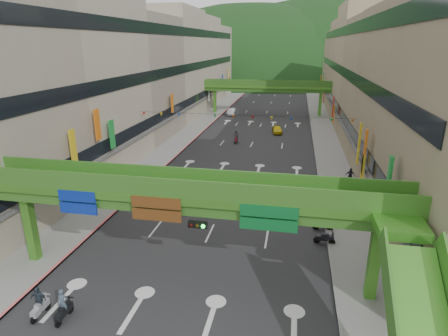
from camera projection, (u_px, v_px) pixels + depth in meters
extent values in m
cube|color=#28282B|center=(258.00, 130.00, 65.04)|extent=(18.00, 140.00, 0.02)
cube|color=gray|center=(197.00, 127.00, 66.98)|extent=(4.00, 140.00, 0.15)
cube|color=gray|center=(324.00, 132.00, 63.06)|extent=(4.00, 140.00, 0.15)
cube|color=#CC5959|center=(208.00, 127.00, 66.64)|extent=(0.20, 140.00, 0.18)
cube|color=gray|center=(312.00, 132.00, 63.40)|extent=(0.20, 140.00, 0.18)
cube|color=#9E937F|center=(152.00, 72.00, 65.42)|extent=(12.00, 95.00, 19.00)
cube|color=black|center=(186.00, 104.00, 66.02)|extent=(0.08, 90.25, 1.40)
cube|color=black|center=(185.00, 69.00, 64.12)|extent=(0.08, 90.25, 1.40)
cube|color=black|center=(184.00, 31.00, 62.22)|extent=(0.08, 90.25, 1.40)
cube|color=gray|center=(381.00, 76.00, 58.65)|extent=(12.00, 95.00, 19.00)
cube|color=black|center=(338.00, 108.00, 61.41)|extent=(0.08, 90.25, 1.40)
cube|color=black|center=(342.00, 70.00, 59.51)|extent=(0.08, 90.25, 1.40)
cube|color=black|center=(345.00, 30.00, 57.61)|extent=(0.08, 90.25, 1.40)
cube|color=#4C9E2D|center=(186.00, 195.00, 22.23)|extent=(28.00, 2.20, 0.50)
cube|color=#387223|center=(186.00, 204.00, 22.42)|extent=(28.00, 1.76, 0.70)
cube|color=#4C9E2D|center=(31.00, 229.00, 25.25)|extent=(0.60, 0.60, 4.80)
cube|color=#4C9E2D|center=(374.00, 263.00, 21.33)|extent=(0.60, 0.60, 4.80)
cube|color=#387223|center=(180.00, 189.00, 21.01)|extent=(28.00, 0.12, 1.10)
cube|color=#387223|center=(191.00, 176.00, 22.95)|extent=(28.00, 0.12, 1.10)
cube|color=navy|center=(78.00, 203.00, 22.57)|extent=(2.40, 0.12, 1.50)
cube|color=#593314|center=(156.00, 210.00, 21.68)|extent=(3.00, 0.12, 1.50)
cube|color=#0C5926|center=(269.00, 219.00, 20.53)|extent=(3.20, 0.12, 1.50)
cube|color=black|center=(198.00, 225.00, 21.30)|extent=(1.10, 0.28, 0.35)
cube|color=#4C9E2D|center=(267.00, 87.00, 77.20)|extent=(28.00, 2.20, 0.50)
cube|color=#387223|center=(267.00, 90.00, 77.39)|extent=(28.00, 1.76, 0.70)
cube|color=#4C9E2D|center=(215.00, 102.00, 80.22)|extent=(0.60, 0.60, 4.80)
cube|color=#4C9E2D|center=(320.00, 105.00, 76.30)|extent=(0.60, 0.60, 4.80)
cube|color=#387223|center=(266.00, 84.00, 75.97)|extent=(28.00, 0.12, 1.10)
cube|color=#387223|center=(267.00, 83.00, 77.91)|extent=(28.00, 0.12, 1.10)
ellipsoid|color=#1C4419|center=(250.00, 76.00, 170.19)|extent=(168.00, 140.00, 112.00)
ellipsoid|color=#1C4419|center=(337.00, 74.00, 181.70)|extent=(208.00, 176.00, 128.00)
cylinder|color=black|center=(243.00, 115.00, 44.45)|extent=(26.00, 0.03, 0.03)
cone|color=red|center=(144.00, 114.00, 46.75)|extent=(0.36, 0.36, 0.40)
cone|color=gold|center=(161.00, 114.00, 46.35)|extent=(0.36, 0.36, 0.40)
cone|color=#193FB2|center=(179.00, 115.00, 45.94)|extent=(0.36, 0.36, 0.40)
cone|color=silver|center=(197.00, 116.00, 45.54)|extent=(0.36, 0.36, 0.40)
cone|color=#198C33|center=(215.00, 116.00, 45.13)|extent=(0.36, 0.36, 0.40)
cone|color=orange|center=(233.00, 117.00, 44.73)|extent=(0.36, 0.36, 0.40)
cone|color=red|center=(252.00, 118.00, 44.32)|extent=(0.36, 0.36, 0.40)
cone|color=gold|center=(272.00, 118.00, 43.92)|extent=(0.36, 0.36, 0.40)
cone|color=#193FB2|center=(291.00, 119.00, 43.52)|extent=(0.36, 0.36, 0.40)
cone|color=silver|center=(311.00, 120.00, 43.11)|extent=(0.36, 0.36, 0.40)
cone|color=#198C33|center=(332.00, 120.00, 42.71)|extent=(0.36, 0.36, 0.40)
cone|color=orange|center=(352.00, 121.00, 42.30)|extent=(0.36, 0.36, 0.40)
cube|color=black|center=(64.00, 311.00, 20.21)|extent=(0.38, 1.31, 0.35)
cube|color=black|center=(63.00, 307.00, 20.14)|extent=(0.31, 0.56, 0.18)
cube|color=black|center=(69.00, 297.00, 20.57)|extent=(0.55, 0.07, 0.06)
cylinder|color=black|center=(71.00, 309.00, 20.82)|extent=(0.11, 0.50, 0.50)
cylinder|color=black|center=(58.00, 323.00, 19.80)|extent=(0.11, 0.50, 0.50)
imported|color=#3D4B5A|center=(62.00, 302.00, 20.03)|extent=(0.57, 0.38, 1.54)
cube|color=black|center=(204.00, 206.00, 33.31)|extent=(0.45, 1.32, 0.35)
cube|color=black|center=(204.00, 203.00, 33.23)|extent=(0.34, 0.57, 0.18)
cube|color=black|center=(205.00, 198.00, 33.67)|extent=(0.55, 0.10, 0.06)
cylinder|color=black|center=(205.00, 206.00, 33.92)|extent=(0.14, 0.51, 0.50)
cylinder|color=black|center=(203.00, 212.00, 32.88)|extent=(0.14, 0.51, 0.50)
imported|color=maroon|center=(204.00, 199.00, 33.09)|extent=(0.91, 0.73, 1.76)
cube|color=#96969E|center=(40.00, 308.00, 20.47)|extent=(0.40, 1.31, 0.35)
cube|color=#96969E|center=(39.00, 304.00, 20.39)|extent=(0.32, 0.56, 0.18)
cube|color=#96969E|center=(45.00, 294.00, 20.82)|extent=(0.55, 0.08, 0.06)
cylinder|color=black|center=(48.00, 306.00, 21.07)|extent=(0.12, 0.50, 0.50)
cylinder|color=black|center=(34.00, 319.00, 20.06)|extent=(0.12, 0.50, 0.50)
imported|color=#25303A|center=(38.00, 299.00, 20.29)|extent=(0.91, 0.41, 1.53)
cube|color=maroon|center=(236.00, 140.00, 56.20)|extent=(0.58, 1.34, 0.35)
cube|color=maroon|center=(236.00, 138.00, 56.12)|extent=(0.40, 0.60, 0.18)
cube|color=maroon|center=(237.00, 136.00, 56.52)|extent=(0.55, 0.16, 0.06)
cylinder|color=black|center=(237.00, 141.00, 56.78)|extent=(0.19, 0.51, 0.50)
cylinder|color=black|center=(235.00, 142.00, 55.81)|extent=(0.19, 0.51, 0.50)
imported|color=#3C3C42|center=(236.00, 136.00, 56.00)|extent=(0.87, 0.65, 1.62)
cube|color=black|center=(325.00, 238.00, 27.87)|extent=(1.33, 0.50, 0.35)
cube|color=black|center=(325.00, 235.00, 27.79)|extent=(0.58, 0.36, 0.18)
cube|color=black|center=(333.00, 233.00, 27.56)|extent=(0.12, 0.55, 0.06)
cylinder|color=black|center=(332.00, 242.00, 27.81)|extent=(0.51, 0.16, 0.50)
cylinder|color=black|center=(317.00, 240.00, 28.12)|extent=(0.51, 0.16, 0.50)
cube|color=black|center=(323.00, 224.00, 29.92)|extent=(1.33, 0.50, 0.35)
cube|color=black|center=(323.00, 222.00, 29.84)|extent=(0.58, 0.36, 0.18)
cube|color=black|center=(331.00, 220.00, 29.61)|extent=(0.12, 0.55, 0.06)
cylinder|color=black|center=(330.00, 229.00, 29.86)|extent=(0.51, 0.16, 0.50)
cylinder|color=black|center=(316.00, 227.00, 30.17)|extent=(0.51, 0.16, 0.50)
cube|color=black|center=(321.00, 213.00, 31.97)|extent=(1.33, 0.50, 0.35)
cube|color=black|center=(322.00, 210.00, 31.89)|extent=(0.58, 0.36, 0.18)
cube|color=black|center=(329.00, 208.00, 31.65)|extent=(0.12, 0.55, 0.06)
cylinder|color=black|center=(328.00, 217.00, 31.91)|extent=(0.51, 0.16, 0.50)
cylinder|color=black|center=(315.00, 215.00, 32.22)|extent=(0.51, 0.16, 0.50)
cube|color=black|center=(320.00, 203.00, 34.02)|extent=(1.33, 0.50, 0.35)
cube|color=black|center=(320.00, 200.00, 33.94)|extent=(0.58, 0.36, 0.18)
cube|color=black|center=(327.00, 198.00, 33.70)|extent=(0.12, 0.55, 0.06)
cylinder|color=black|center=(326.00, 206.00, 33.96)|extent=(0.51, 0.16, 0.50)
cylinder|color=black|center=(314.00, 205.00, 34.27)|extent=(0.51, 0.16, 0.50)
cube|color=black|center=(319.00, 193.00, 36.07)|extent=(1.33, 0.50, 0.35)
cube|color=black|center=(319.00, 191.00, 35.99)|extent=(0.58, 0.36, 0.18)
cube|color=black|center=(325.00, 189.00, 35.75)|extent=(0.12, 0.55, 0.06)
cylinder|color=black|center=(324.00, 197.00, 36.01)|extent=(0.51, 0.16, 0.50)
cylinder|color=black|center=(313.00, 196.00, 36.32)|extent=(0.51, 0.16, 0.50)
imported|color=#B7B7BE|center=(232.00, 112.00, 78.28)|extent=(1.63, 4.33, 1.41)
imported|color=gold|center=(277.00, 130.00, 62.43)|extent=(2.04, 3.92, 1.28)
imported|color=#A9290C|center=(361.00, 212.00, 31.67)|extent=(0.85, 0.72, 1.52)
imported|color=black|center=(350.00, 177.00, 39.59)|extent=(1.04, 0.52, 1.71)
imported|color=#3D4865|center=(333.00, 206.00, 32.64)|extent=(0.80, 0.57, 1.58)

